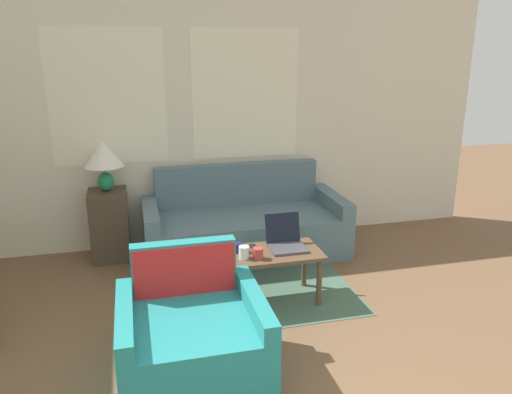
{
  "coord_description": "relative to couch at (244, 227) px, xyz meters",
  "views": [
    {
      "loc": [
        -0.57,
        -1.05,
        2.02
      ],
      "look_at": [
        0.46,
        3.02,
        0.75
      ],
      "focal_mm": 35.0,
      "sensor_mm": 36.0,
      "label": 1
    }
  ],
  "objects": [
    {
      "name": "wall_back",
      "position": [
        -0.48,
        0.44,
        1.04
      ],
      "size": [
        6.45,
        0.06,
        2.6
      ],
      "color": "silver",
      "rests_on": "ground_plane"
    },
    {
      "name": "rug",
      "position": [
        -0.03,
        -0.56,
        -0.26
      ],
      "size": [
        1.51,
        1.89,
        0.01
      ],
      "color": "#476651",
      "rests_on": "ground_plane"
    },
    {
      "name": "couch",
      "position": [
        0.0,
        0.0,
        0.0
      ],
      "size": [
        1.98,
        0.86,
        0.86
      ],
      "color": "slate",
      "rests_on": "ground_plane"
    },
    {
      "name": "armchair",
      "position": [
        -0.76,
        -1.88,
        -0.0
      ],
      "size": [
        0.89,
        0.82,
        0.79
      ],
      "color": "teal",
      "rests_on": "ground_plane"
    },
    {
      "name": "side_table",
      "position": [
        -1.31,
        0.16,
        0.09
      ],
      "size": [
        0.36,
        0.36,
        0.7
      ],
      "color": "#4C3D2D",
      "rests_on": "ground_plane"
    },
    {
      "name": "table_lamp",
      "position": [
        -1.31,
        0.16,
        0.77
      ],
      "size": [
        0.37,
        0.37,
        0.49
      ],
      "color": "#1E8451",
      "rests_on": "side_table"
    },
    {
      "name": "coffee_table",
      "position": [
        -0.03,
        -1.05,
        0.11
      ],
      "size": [
        0.84,
        0.46,
        0.43
      ],
      "color": "brown",
      "rests_on": "ground_plane"
    },
    {
      "name": "laptop",
      "position": [
        0.13,
        -0.99,
        0.23
      ],
      "size": [
        0.29,
        0.31,
        0.26
      ],
      "color": "#47474C",
      "rests_on": "coffee_table"
    },
    {
      "name": "cup_navy",
      "position": [
        -0.15,
        -1.16,
        0.21
      ],
      "size": [
        0.08,
        0.08,
        0.09
      ],
      "color": "#B23D38",
      "rests_on": "coffee_table"
    },
    {
      "name": "cup_yellow",
      "position": [
        -0.27,
        -1.0,
        0.21
      ],
      "size": [
        0.09,
        0.09,
        0.08
      ],
      "color": "#191E4C",
      "rests_on": "coffee_table"
    },
    {
      "name": "cup_white",
      "position": [
        -0.26,
        -1.13,
        0.22
      ],
      "size": [
        0.08,
        0.08,
        0.1
      ],
      "color": "white",
      "rests_on": "coffee_table"
    },
    {
      "name": "tv_remote",
      "position": [
        -0.13,
        -0.97,
        0.18
      ],
      "size": [
        0.06,
        0.15,
        0.02
      ],
      "color": "black",
      "rests_on": "coffee_table"
    }
  ]
}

